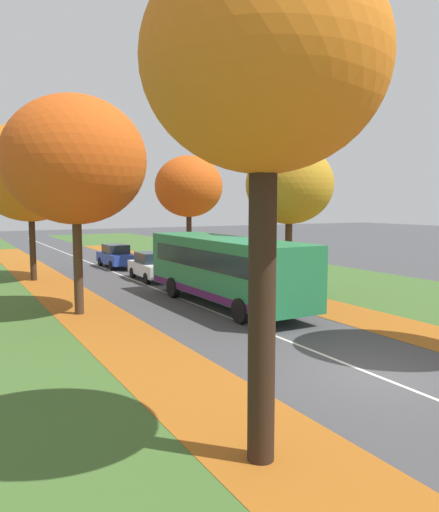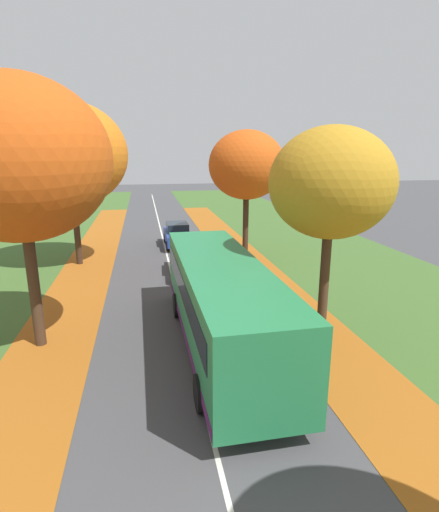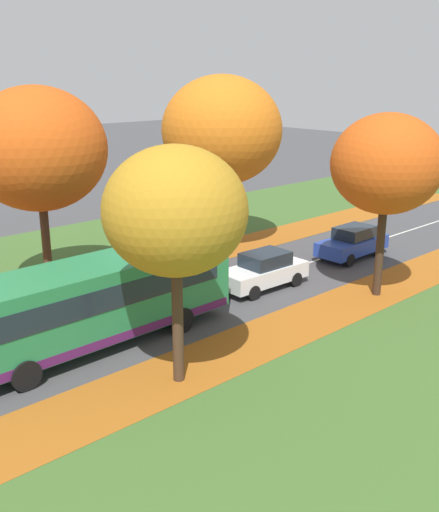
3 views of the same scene
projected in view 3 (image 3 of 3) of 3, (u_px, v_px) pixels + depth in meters
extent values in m
cube|color=#3D6028|center=(157.00, 236.00, 34.88)|extent=(12.00, 90.00, 0.01)
cube|color=#9E5619|center=(113.00, 278.00, 27.76)|extent=(2.80, 60.00, 0.00)
cube|color=#9E5619|center=(255.00, 341.00, 21.28)|extent=(2.80, 60.00, 0.00)
cube|color=silver|center=(274.00, 274.00, 28.40)|extent=(0.12, 80.00, 0.01)
cylinder|color=#422D1E|center=(47.00, 247.00, 25.54)|extent=(0.37, 0.37, 4.07)
ellipsoid|color=#C64C14|center=(38.00, 149.00, 24.32)|extent=(5.63, 5.63, 5.07)
cylinder|color=#382619|center=(222.00, 211.00, 32.38)|extent=(0.35, 0.35, 3.92)
ellipsoid|color=orange|center=(222.00, 130.00, 31.10)|extent=(6.29, 6.29, 5.66)
cylinder|color=#422D1E|center=(178.00, 323.00, 18.08)|extent=(0.34, 0.34, 3.81)
ellipsoid|color=#B27F1E|center=(175.00, 211.00, 17.06)|extent=(4.20, 4.20, 3.78)
cylinder|color=#382619|center=(380.00, 251.00, 25.22)|extent=(0.35, 0.35, 3.93)
ellipsoid|color=#C64C14|center=(387.00, 164.00, 24.14)|extent=(4.54, 4.54, 4.09)
cube|color=#237A47|center=(94.00, 299.00, 20.50)|extent=(2.63, 10.43, 2.50)
cube|color=#19232D|center=(94.00, 288.00, 20.39)|extent=(2.66, 9.18, 0.80)
cube|color=#4C1951|center=(96.00, 328.00, 20.82)|extent=(2.65, 10.22, 0.32)
cylinder|color=black|center=(25.00, 375.00, 17.94)|extent=(0.31, 0.96, 0.96)
cylinder|color=black|center=(181.00, 320.00, 21.92)|extent=(0.31, 0.96, 0.96)
cylinder|color=black|center=(143.00, 303.00, 23.57)|extent=(0.31, 0.96, 0.96)
cube|color=silver|center=(263.00, 274.00, 26.36)|extent=(1.84, 4.25, 0.70)
cube|color=#19232D|center=(265.00, 259.00, 26.26)|extent=(1.51, 2.06, 0.60)
cylinder|color=black|center=(253.00, 293.00, 25.09)|extent=(0.24, 0.65, 0.64)
cylinder|color=black|center=(229.00, 283.00, 26.22)|extent=(0.24, 0.65, 0.64)
cylinder|color=black|center=(296.00, 279.00, 26.71)|extent=(0.24, 0.65, 0.64)
cylinder|color=black|center=(271.00, 271.00, 27.84)|extent=(0.24, 0.65, 0.64)
cube|color=#233D9E|center=(352.00, 245.00, 30.72)|extent=(1.74, 4.22, 0.70)
cube|color=#19232D|center=(355.00, 232.00, 30.63)|extent=(1.47, 2.03, 0.60)
cylinder|color=black|center=(349.00, 260.00, 29.43)|extent=(0.23, 0.64, 0.64)
cylinder|color=black|center=(324.00, 253.00, 30.52)|extent=(0.23, 0.64, 0.64)
cylinder|color=black|center=(379.00, 250.00, 31.13)|extent=(0.23, 0.64, 0.64)
cylinder|color=black|center=(354.00, 244.00, 32.22)|extent=(0.23, 0.64, 0.64)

